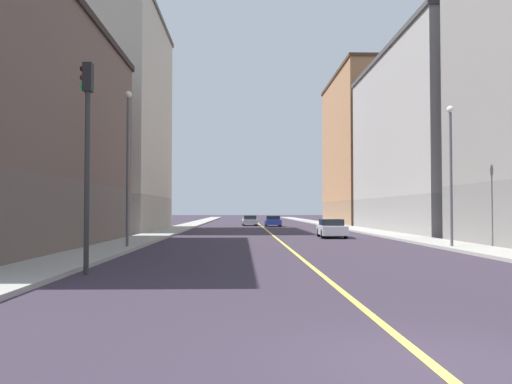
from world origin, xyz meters
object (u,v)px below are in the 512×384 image
object	(u,v)px
building_left_mid	(426,142)
street_lamp_right_near	(128,153)
car_blue	(273,221)
car_white	(332,228)
car_silver	(250,221)
street_lamp_left_near	(451,161)
building_right_midblock	(117,122)
traffic_light_right_near	(87,138)
building_left_far	(364,150)

from	to	relation	value
building_left_mid	street_lamp_right_near	distance (m)	31.09
car_blue	car_white	bearing A→B (deg)	-84.12
car_blue	building_left_mid	bearing A→B (deg)	-51.16
car_silver	street_lamp_left_near	bearing A→B (deg)	-76.67
building_right_midblock	car_blue	world-z (taller)	building_right_midblock
street_lamp_right_near	car_white	distance (m)	17.06
street_lamp_left_near	building_left_mid	bearing A→B (deg)	73.93
street_lamp_left_near	car_white	world-z (taller)	street_lamp_left_near
street_lamp_right_near	car_blue	bearing A→B (deg)	75.60
traffic_light_right_near	car_blue	size ratio (longest dim) A/B	1.46
street_lamp_left_near	car_silver	xyz separation A→B (m)	(-9.69, 40.87, -3.85)
car_blue	car_white	world-z (taller)	car_white
traffic_light_right_near	car_silver	bearing A→B (deg)	83.51
traffic_light_right_near	car_white	distance (m)	24.74
car_blue	street_lamp_right_near	bearing A→B (deg)	-104.40
building_right_midblock	traffic_light_right_near	xyz separation A→B (m)	(7.14, -34.75, -6.24)
traffic_light_right_near	car_blue	distance (m)	48.82
building_left_far	car_silver	bearing A→B (deg)	-160.75
traffic_light_right_near	street_lamp_left_near	distance (m)	18.62
building_right_midblock	street_lamp_left_near	size ratio (longest dim) A/B	2.91
building_left_mid	street_lamp_right_near	xyz separation A→B (m)	(-22.65, -21.03, -3.33)
building_left_mid	building_left_far	xyz separation A→B (m)	(-0.00, 25.03, 2.06)
building_left_mid	street_lamp_left_near	bearing A→B (deg)	-106.07
building_left_mid	traffic_light_right_near	distance (m)	38.59
street_lamp_left_near	building_right_midblock	bearing A→B (deg)	132.82
car_blue	car_silver	bearing A→B (deg)	130.35
building_left_far	street_lamp_left_near	world-z (taller)	building_left_far
building_left_mid	building_left_far	distance (m)	25.12
building_right_midblock	car_white	size ratio (longest dim) A/B	4.58
street_lamp_left_near	street_lamp_right_near	size ratio (longest dim) A/B	0.91
building_right_midblock	car_white	bearing A→B (deg)	-35.26
building_right_midblock	street_lamp_right_near	size ratio (longest dim) A/B	2.64
building_left_far	traffic_light_right_near	size ratio (longest dim) A/B	3.41
building_left_mid	car_blue	size ratio (longest dim) A/B	5.64
traffic_light_right_near	car_silver	xyz separation A→B (m)	(5.82, 51.18, -3.58)
car_silver	traffic_light_right_near	bearing A→B (deg)	-96.49
building_left_mid	car_blue	distance (m)	22.20
building_left_far	building_right_midblock	xyz separation A→B (m)	(-28.81, -21.96, 0.17)
building_left_mid	street_lamp_left_near	distance (m)	22.55
traffic_light_right_near	street_lamp_right_near	bearing A→B (deg)	95.28
street_lamp_right_near	car_silver	size ratio (longest dim) A/B	1.73
building_left_far	car_silver	xyz separation A→B (m)	(-15.84, -5.53, -9.64)
building_right_midblock	car_white	distance (m)	24.60
building_left_mid	street_lamp_right_near	bearing A→B (deg)	-137.13
building_left_far	building_left_mid	bearing A→B (deg)	-90.00
building_left_far	street_lamp_right_near	size ratio (longest dim) A/B	2.84
building_left_far	car_blue	size ratio (longest dim) A/B	4.97
car_silver	car_blue	bearing A→B (deg)	-49.65
car_silver	car_white	bearing A→B (deg)	-79.50
building_left_far	street_lamp_left_near	bearing A→B (deg)	-97.56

